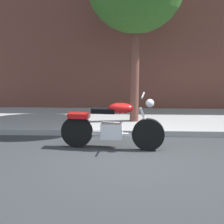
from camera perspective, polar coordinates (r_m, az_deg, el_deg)
The scene contains 3 objects.
ground_plane at distance 6.49m, azimuth 3.81°, elevation -7.91°, with size 60.00×60.00×0.00m, color #303335.
sidewalk at distance 9.37m, azimuth 3.37°, elevation -1.40°, with size 18.84×2.86×0.14m, color #9A9A9A.
motorcycle at distance 6.97m, azimuth -0.01°, elevation -2.43°, with size 2.16×0.70×1.16m.
Camera 1 is at (-0.18, -6.12, 2.15)m, focal length 54.06 mm.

